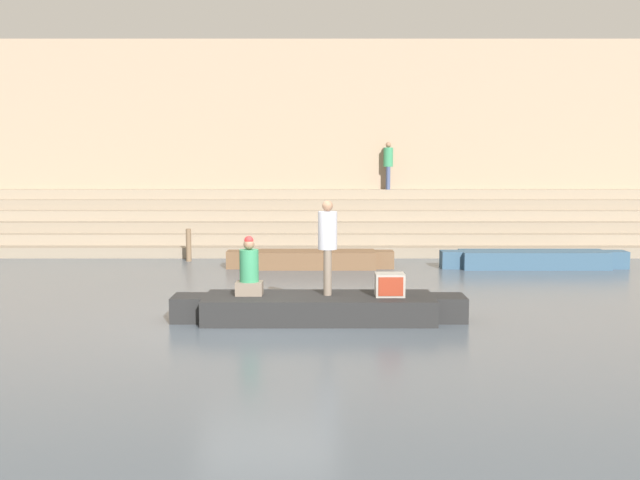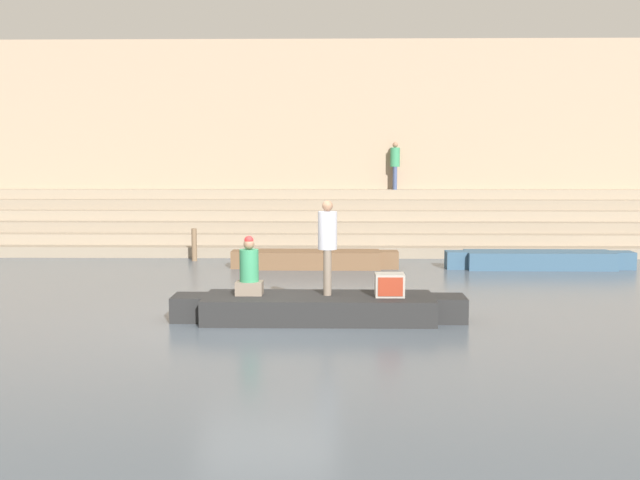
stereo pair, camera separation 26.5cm
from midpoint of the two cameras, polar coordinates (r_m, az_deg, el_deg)
name	(u,v)px [view 2 (the right image)]	position (r m, az deg, el deg)	size (l,w,h in m)	color
ground_plane	(266,323)	(13.64, -3.55, -6.36)	(120.00, 120.00, 0.00)	#4C5660
ghat_steps	(297,228)	(24.75, -1.44, 0.94)	(36.00, 3.89, 1.92)	gray
back_wall	(300,144)	(26.65, -1.26, 7.34)	(34.20, 1.28, 7.03)	tan
rowboat_main	(319,307)	(13.83, 0.45, -5.14)	(5.39, 1.47, 0.46)	black
person_standing	(327,241)	(13.78, 1.12, -0.04)	(0.35, 0.35, 1.75)	#756656
person_rowing	(249,271)	(13.87, -4.87, -2.39)	(0.49, 0.39, 1.10)	#756656
tv_set	(390,285)	(13.75, 5.88, -3.43)	(0.53, 0.43, 0.42)	#9E998E
moored_boat_shore	(539,259)	(21.15, 16.70, -1.43)	(5.05, 1.01, 0.47)	#33516B
moored_boat_distant	(315,259)	(20.39, -0.03, -1.44)	(4.53, 1.01, 0.47)	brown
mooring_post	(194,245)	(22.03, -9.22, -0.36)	(0.15, 0.15, 0.95)	brown
person_on_steps	(395,162)	(25.80, 6.03, 5.91)	(0.33, 0.33, 1.61)	#3D4C75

